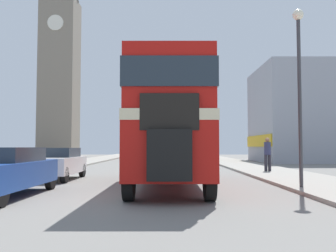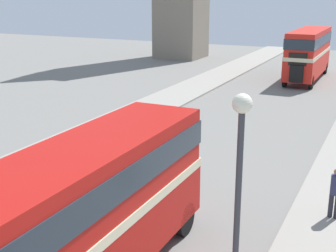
# 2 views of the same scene
# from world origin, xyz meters

# --- Properties ---
(double_decker_bus) EXTENTS (2.42, 9.33, 4.04)m
(double_decker_bus) POSITION_xyz_m (1.12, 2.95, 2.42)
(double_decker_bus) COLOR #B2140F
(double_decker_bus) RESTS_ON ground_plane
(bus_distant) EXTENTS (2.42, 10.16, 4.41)m
(bus_distant) POSITION_xyz_m (0.91, 36.56, 2.62)
(bus_distant) COLOR red
(bus_distant) RESTS_ON ground_plane
(car_parked_mid) EXTENTS (1.77, 3.94, 1.38)m
(car_parked_mid) POSITION_xyz_m (-3.75, 5.70, 0.73)
(car_parked_mid) COLOR white
(car_parked_mid) RESTS_ON ground_plane
(pedestrian_walking) EXTENTS (0.36, 0.36, 1.80)m
(pedestrian_walking) POSITION_xyz_m (6.46, 9.61, 1.14)
(pedestrian_walking) COLOR #282833
(pedestrian_walking) RESTS_ON sidewalk_right
(street_lamp) EXTENTS (0.36, 0.36, 5.86)m
(street_lamp) POSITION_xyz_m (5.41, 1.59, 3.96)
(street_lamp) COLOR #38383D
(street_lamp) RESTS_ON sidewalk_right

